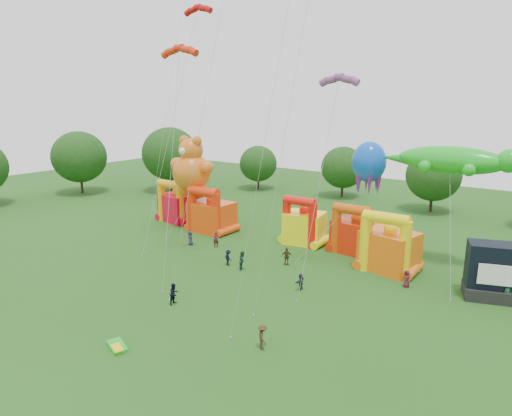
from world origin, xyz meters
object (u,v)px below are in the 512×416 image
Objects in this scene: octopus_kite at (341,210)px; bouncy_castle_0 at (177,205)px; spectator_0 at (190,238)px; teddy_bear_kite at (191,170)px; gecko_kite at (450,209)px; spectator_4 at (287,256)px; bouncy_castle_2 at (304,225)px.

bouncy_castle_0 is at bearing -178.26° from octopus_kite.
spectator_0 is at bearing -36.91° from bouncy_castle_0.
spectator_0 is (9.31, -6.99, -1.44)m from bouncy_castle_0.
teddy_bear_kite is 21.32m from octopus_kite.
gecko_kite is 7.19× the size of spectator_4.
bouncy_castle_2 is at bearing -100.08° from spectator_4.
spectator_4 is (18.21, -4.98, -6.91)m from teddy_bear_kite.
gecko_kite is 1.10× the size of octopus_kite.
octopus_kite is 18.18m from spectator_0.
bouncy_castle_2 is 0.43× the size of gecko_kite.
bouncy_castle_0 is at bearing 154.53° from spectator_0.
bouncy_castle_2 is at bearing 8.98° from teddy_bear_kite.
teddy_bear_kite is 20.11m from spectator_4.
spectator_4 is (13.04, 0.94, 0.09)m from spectator_0.
gecko_kite reaches higher than bouncy_castle_2.
octopus_kite reaches higher than bouncy_castle_2.
gecko_kite is at bearing 27.26° from spectator_0.
octopus_kite reaches higher than spectator_0.
spectator_0 is (-10.75, -8.43, -1.41)m from bouncy_castle_2.
bouncy_castle_2 is 3.41× the size of spectator_0.
bouncy_castle_0 reaches higher than bouncy_castle_2.
gecko_kite is 7.94× the size of spectator_0.
teddy_bear_kite is at bearing -175.01° from octopus_kite.
bouncy_castle_2 is at bearing 4.12° from bouncy_castle_0.
teddy_bear_kite is at bearing -14.52° from bouncy_castle_0.
teddy_bear_kite is 6.49× the size of spectator_4.
spectator_0 is at bearing -141.88° from bouncy_castle_2.
spectator_4 is at bearing -72.98° from bouncy_castle_2.
gecko_kite is (16.57, -0.70, 4.51)m from bouncy_castle_2.
gecko_kite is at bearing 3.20° from teddy_bear_kite.
spectator_0 is at bearing -22.99° from spectator_4.
spectator_0 is (5.17, -5.92, -7.00)m from teddy_bear_kite.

